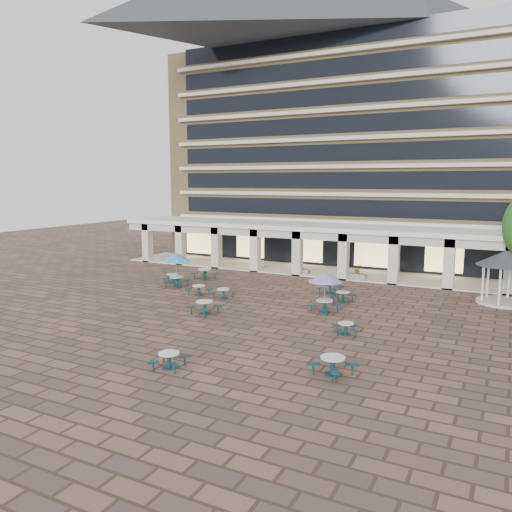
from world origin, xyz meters
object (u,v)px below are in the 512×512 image
Objects in this scene: picnic_table_2 at (169,359)px; gazebo at (506,264)px; picnic_table_1 at (204,306)px; planter_left at (301,270)px; planter_right at (357,273)px.

gazebo reaches higher than picnic_table_2.
picnic_table_1 is 15.34m from planter_left.
gazebo is at bearing -18.06° from planter_right.
picnic_table_2 is 24.12m from planter_left.
picnic_table_2 is 0.47× the size of gazebo.
planter_left is (0.42, 15.34, -0.05)m from picnic_table_1.
planter_left is (-3.24, 23.90, 0.01)m from picnic_table_2.
planter_left is (-16.41, 3.68, -2.30)m from gazebo.
planter_left is at bearing 167.37° from gazebo.
planter_right is at bearing 161.94° from gazebo.
picnic_table_1 reaches higher than picnic_table_2.
gazebo reaches higher than planter_left.
gazebo is 12.07m from planter_right.
picnic_table_1 is 1.37× the size of planter_right.
planter_right is at bearing 0.00° from planter_left.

